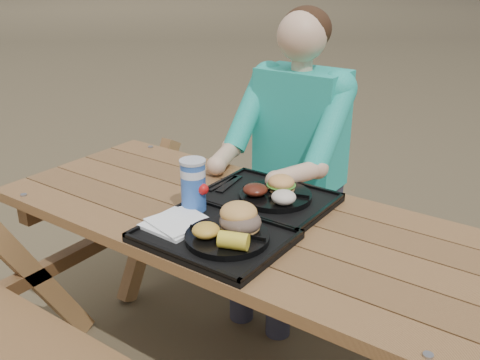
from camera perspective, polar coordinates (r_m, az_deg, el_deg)
The scene contains 17 objects.
picnic_table at distance 2.04m, azimuth 0.00°, elevation -13.23°, with size 1.80×1.49×0.75m, color #999999, non-canonical shape.
tray_near at distance 1.68m, azimuth -2.78°, elevation -6.11°, with size 0.45×0.35×0.02m, color black.
tray_far at distance 1.93m, azimuth 2.87°, elevation -2.12°, with size 0.45×0.35×0.02m, color black.
plate_near at distance 1.64m, azimuth -1.37°, elevation -6.11°, with size 0.26×0.26×0.02m, color black.
plate_far at distance 1.92m, azimuth 3.80°, elevation -1.70°, with size 0.26×0.26×0.02m, color black.
napkin_stack at distance 1.74m, azimuth -6.91°, elevation -4.53°, with size 0.18×0.18×0.02m, color white.
soda_cup at distance 1.81m, azimuth -5.00°, elevation -0.67°, with size 0.08×0.08×0.17m, color #1646A6.
condiment_bbq at distance 1.76m, azimuth -0.09°, elevation -3.73°, with size 0.05×0.05×0.03m, color black.
condiment_mustard at distance 1.73m, azimuth 1.32°, elevation -4.38°, with size 0.05×0.05×0.03m, color gold.
sandwich at distance 1.64m, azimuth 0.03°, elevation -3.26°, with size 0.12×0.12×0.13m, color #DE9B4E, non-canonical shape.
mac_cheese at distance 1.61m, azimuth -3.65°, elevation -5.37°, with size 0.09×0.09×0.04m, color gold.
corn_cob at distance 1.55m, azimuth -0.70°, elevation -6.48°, with size 0.09×0.09×0.05m, color yellow, non-canonical shape.
cutlery_far at distance 2.03m, azimuth -1.16°, elevation -0.42°, with size 0.03×0.17×0.01m, color black.
burger at distance 1.92m, azimuth 4.43°, elevation 0.11°, with size 0.10×0.10×0.09m, color #EDA053, non-canonical shape.
baked_beans at distance 1.89m, azimuth 1.64°, elevation -1.04°, with size 0.09×0.09×0.04m, color #521B10.
potato_salad at distance 1.83m, azimuth 4.68°, elevation -1.83°, with size 0.09×0.09×0.05m, color beige.
diner at distance 2.46m, azimuth 6.10°, elevation 0.36°, with size 0.48×0.84×1.28m, color #1BA4C2, non-canonical shape.
Camera 1 is at (0.96, -1.35, 1.57)m, focal length 40.00 mm.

